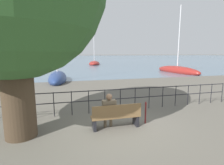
# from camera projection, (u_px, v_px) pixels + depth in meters

# --- Properties ---
(ground_plane) EXTENTS (1000.00, 1000.00, 0.00)m
(ground_plane) POSITION_uv_depth(u_px,v_px,m) (116.00, 127.00, 6.30)
(ground_plane) COLOR #605B51
(harbor_water) EXTENTS (600.00, 300.00, 0.01)m
(harbor_water) POSITION_uv_depth(u_px,v_px,m) (67.00, 57.00, 160.22)
(harbor_water) COLOR slate
(harbor_water) RESTS_ON ground_plane
(park_bench) EXTENTS (1.76, 0.45, 0.90)m
(park_bench) POSITION_uv_depth(u_px,v_px,m) (116.00, 117.00, 6.17)
(park_bench) COLOR brown
(park_bench) RESTS_ON ground_plane
(seated_person_left) EXTENTS (0.47, 0.35, 1.27)m
(seated_person_left) POSITION_uv_depth(u_px,v_px,m) (109.00, 109.00, 6.14)
(seated_person_left) COLOR brown
(seated_person_left) RESTS_ON ground_plane
(promenade_railing) EXTENTS (13.22, 0.04, 1.05)m
(promenade_railing) POSITION_uv_depth(u_px,v_px,m) (105.00, 97.00, 7.86)
(promenade_railing) COLOR black
(promenade_railing) RESTS_ON ground_plane
(closed_umbrella) EXTENTS (0.09, 0.09, 0.88)m
(closed_umbrella) POSITION_uv_depth(u_px,v_px,m) (146.00, 111.00, 6.60)
(closed_umbrella) COLOR maroon
(closed_umbrella) RESTS_ON ground_plane
(sailboat_0) EXTENTS (1.82, 6.13, 8.77)m
(sailboat_0) POSITION_uv_depth(u_px,v_px,m) (58.00, 78.00, 17.05)
(sailboat_0) COLOR navy
(sailboat_0) RESTS_ON ground_plane
(sailboat_1) EXTENTS (2.65, 8.33, 9.51)m
(sailboat_1) POSITION_uv_depth(u_px,v_px,m) (177.00, 70.00, 24.76)
(sailboat_1) COLOR maroon
(sailboat_1) RESTS_ON ground_plane
(sailboat_2) EXTENTS (3.01, 6.21, 8.11)m
(sailboat_2) POSITION_uv_depth(u_px,v_px,m) (26.00, 64.00, 38.68)
(sailboat_2) COLOR maroon
(sailboat_2) RESTS_ON ground_plane
(sailboat_3) EXTENTS (4.00, 7.06, 12.07)m
(sailboat_3) POSITION_uv_depth(u_px,v_px,m) (94.00, 63.00, 42.95)
(sailboat_3) COLOR maroon
(sailboat_3) RESTS_ON ground_plane
(harbor_lighthouse) EXTENTS (5.98, 5.98, 29.13)m
(harbor_lighthouse) POSITION_uv_depth(u_px,v_px,m) (22.00, 31.00, 83.36)
(harbor_lighthouse) COLOR silver
(harbor_lighthouse) RESTS_ON ground_plane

